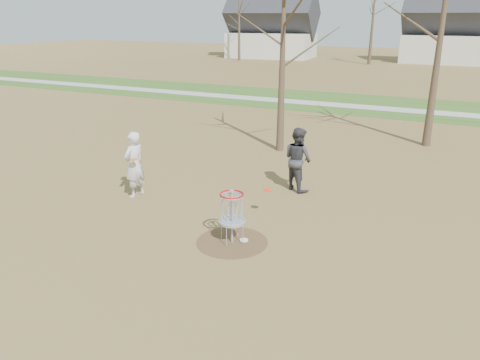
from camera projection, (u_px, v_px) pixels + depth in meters
name	position (u px, v px, depth m)	size (l,w,h in m)	color
ground	(232.00, 242.00, 11.71)	(160.00, 160.00, 0.00)	brown
green_band	(380.00, 106.00, 29.57)	(160.00, 8.00, 0.01)	#2D5119
footpath	(378.00, 108.00, 28.72)	(160.00, 1.50, 0.01)	#9E9E99
dirt_circle	(232.00, 242.00, 11.71)	(1.80, 1.80, 0.01)	#47331E
player_standing	(134.00, 165.00, 14.37)	(0.75, 0.49, 2.07)	silver
player_throwing	(298.00, 159.00, 14.95)	(1.00, 0.78, 2.05)	#36363B
disc_grounded	(244.00, 240.00, 11.77)	(0.22, 0.22, 0.02)	white
discs_in_play	(201.00, 175.00, 13.42)	(4.30, 0.82, 0.55)	#FF370D
disc_golf_basket	(232.00, 208.00, 11.41)	(0.64, 0.64, 1.35)	#9EA3AD
bare_trees	(439.00, 16.00, 39.65)	(52.62, 44.98, 9.00)	#382B1E
houses_row	(471.00, 33.00, 53.48)	(56.51, 10.01, 7.26)	silver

